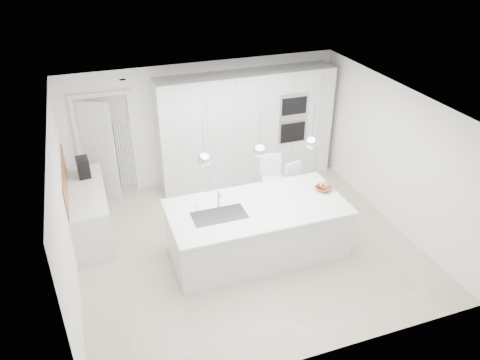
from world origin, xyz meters
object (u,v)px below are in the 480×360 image
object	(u,v)px
island_base	(258,232)
espresso_machine	(83,167)
bar_stool_left	(273,188)
fruit_bowl	(323,188)
bar_stool_right	(295,192)

from	to	relation	value
island_base	espresso_machine	bearing A→B (deg)	141.81
island_base	bar_stool_left	xyz separation A→B (m)	(0.65, 0.93, 0.18)
fruit_bowl	island_base	bearing A→B (deg)	-173.40
fruit_bowl	bar_stool_right	world-z (taller)	bar_stool_right
espresso_machine	bar_stool_left	bearing A→B (deg)	-22.12
bar_stool_left	bar_stool_right	distance (m)	0.42
island_base	espresso_machine	distance (m)	3.28
fruit_bowl	bar_stool_left	distance (m)	1.03
fruit_bowl	espresso_machine	bearing A→B (deg)	153.76
fruit_bowl	espresso_machine	size ratio (longest dim) A/B	0.81
fruit_bowl	bar_stool_left	bearing A→B (deg)	125.71
island_base	espresso_machine	world-z (taller)	espresso_machine
bar_stool_left	fruit_bowl	bearing A→B (deg)	-42.48
island_base	bar_stool_left	bearing A→B (deg)	55.14
island_base	bar_stool_right	xyz separation A→B (m)	(1.04, 0.80, 0.10)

